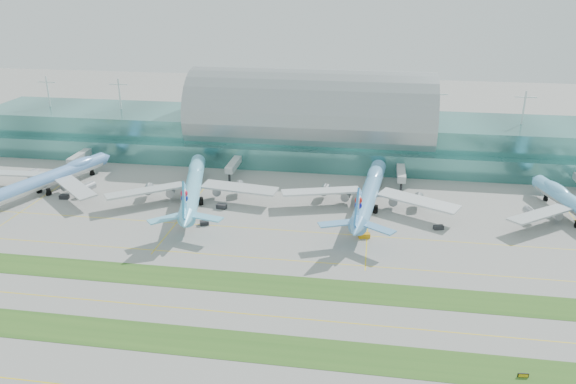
% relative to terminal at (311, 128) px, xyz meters
% --- Properties ---
extents(ground, '(700.00, 700.00, 0.00)m').
position_rel_terminal_xyz_m(ground, '(-0.01, -128.79, -14.23)').
color(ground, gray).
rests_on(ground, ground).
extents(terminal, '(340.00, 69.10, 36.00)m').
position_rel_terminal_xyz_m(terminal, '(0.00, 0.00, 0.00)').
color(terminal, '#3D7A75').
rests_on(terminal, ground).
extents(grass_strip_near, '(420.00, 12.00, 0.08)m').
position_rel_terminal_xyz_m(grass_strip_near, '(-0.01, -156.79, -14.19)').
color(grass_strip_near, '#2D591E').
rests_on(grass_strip_near, ground).
extents(grass_strip_far, '(420.00, 12.00, 0.08)m').
position_rel_terminal_xyz_m(grass_strip_far, '(-0.01, -126.79, -14.19)').
color(grass_strip_far, '#2D591E').
rests_on(grass_strip_far, ground).
extents(taxiline_b, '(420.00, 0.35, 0.01)m').
position_rel_terminal_xyz_m(taxiline_b, '(-0.01, -142.79, -14.22)').
color(taxiline_b, yellow).
rests_on(taxiline_b, ground).
extents(taxiline_c, '(420.00, 0.35, 0.01)m').
position_rel_terminal_xyz_m(taxiline_c, '(-0.01, -110.79, -14.22)').
color(taxiline_c, yellow).
rests_on(taxiline_c, ground).
extents(taxiline_d, '(420.00, 0.35, 0.01)m').
position_rel_terminal_xyz_m(taxiline_d, '(-0.01, -88.79, -14.22)').
color(taxiline_d, yellow).
rests_on(taxiline_d, ground).
extents(airliner_a, '(60.53, 70.46, 20.07)m').
position_rel_terminal_xyz_m(airliner_a, '(-103.41, -65.48, -8.03)').
color(airliner_a, '#6295D8').
rests_on(airliner_a, ground).
extents(airliner_b, '(67.45, 77.80, 21.67)m').
position_rel_terminal_xyz_m(airliner_b, '(-40.09, -66.70, -7.54)').
color(airliner_b, '#6BC6EB').
rests_on(airliner_b, ground).
extents(airliner_c, '(69.56, 79.37, 21.84)m').
position_rel_terminal_xyz_m(airliner_c, '(30.84, -63.04, -7.49)').
color(airliner_c, '#64A5DC').
rests_on(airliner_c, ground).
extents(gse_b, '(4.03, 2.51, 1.63)m').
position_rel_terminal_xyz_m(gse_b, '(-93.61, -73.12, -13.41)').
color(gse_b, black).
rests_on(gse_b, ground).
extents(gse_c, '(3.87, 3.15, 1.52)m').
position_rel_terminal_xyz_m(gse_c, '(-29.11, -88.73, -13.47)').
color(gse_c, black).
rests_on(gse_c, ground).
extents(gse_d, '(4.19, 2.80, 1.81)m').
position_rel_terminal_xyz_m(gse_d, '(-26.81, -72.90, -13.32)').
color(gse_d, black).
rests_on(gse_d, ground).
extents(gse_e, '(4.32, 2.89, 1.67)m').
position_rel_terminal_xyz_m(gse_e, '(29.84, -90.44, -13.39)').
color(gse_e, '#CB8A0B').
rests_on(gse_e, ground).
extents(gse_f, '(4.00, 2.85, 1.54)m').
position_rel_terminal_xyz_m(gse_f, '(56.39, -79.33, -13.45)').
color(gse_f, black).
rests_on(gse_f, ground).
extents(taxiway_sign_east, '(2.58, 0.53, 1.09)m').
position_rel_terminal_xyz_m(taxiway_sign_east, '(68.43, -158.14, -13.69)').
color(taxiway_sign_east, black).
rests_on(taxiway_sign_east, ground).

